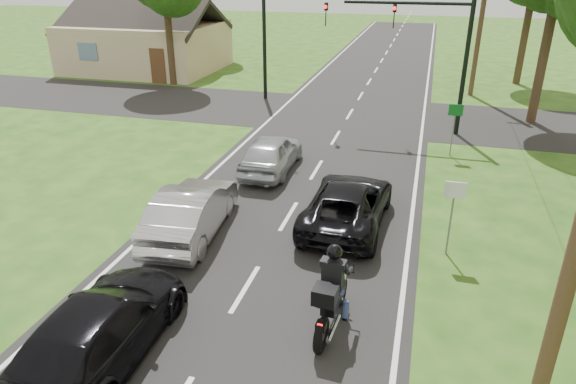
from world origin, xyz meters
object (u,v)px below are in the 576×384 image
object	(u,v)px
silver_sedan	(191,211)
utility_pole_far	(484,3)
dark_suv	(348,203)
sign_white	(454,201)
dark_car_behind	(100,328)
traffic_signal	(424,39)
sign_green	(455,117)
motorcycle_rider	(332,297)
silver_suv	(271,153)

from	to	relation	value
silver_sedan	utility_pole_far	size ratio (longest dim) A/B	0.45
dark_suv	sign_white	distance (m)	3.19
dark_car_behind	utility_pole_far	bearing A→B (deg)	-110.02
dark_car_behind	sign_white	world-z (taller)	sign_white
traffic_signal	sign_white	xyz separation A→B (m)	(1.36, -11.02, -2.54)
dark_suv	sign_white	size ratio (longest dim) A/B	2.25
silver_sedan	utility_pole_far	distance (m)	22.02
dark_suv	traffic_signal	distance (m)	10.69
sign_white	sign_green	world-z (taller)	same
silver_sedan	traffic_signal	distance (m)	13.55
dark_suv	silver_sedan	xyz separation A→B (m)	(-4.21, -1.80, 0.07)
silver_sedan	sign_white	bearing A→B (deg)	-179.22
motorcycle_rider	traffic_signal	xyz separation A→B (m)	(1.08, 14.86, 3.34)
dark_suv	silver_suv	world-z (taller)	silver_suv
silver_sedan	traffic_signal	world-z (taller)	traffic_signal
sign_green	sign_white	bearing A→B (deg)	-91.43
motorcycle_rider	sign_green	size ratio (longest dim) A/B	1.11
sign_white	dark_car_behind	bearing A→B (deg)	-138.25
dark_suv	dark_car_behind	world-z (taller)	dark_car_behind
dark_suv	dark_car_behind	bearing A→B (deg)	63.61
motorcycle_rider	dark_car_behind	distance (m)	4.68
motorcycle_rider	traffic_signal	distance (m)	15.26
silver_suv	traffic_signal	world-z (taller)	traffic_signal
utility_pole_far	sign_white	xyz separation A→B (m)	(-1.50, -19.02, -3.49)
motorcycle_rider	dark_suv	xyz separation A→B (m)	(-0.44, 4.86, -0.12)
silver_sedan	sign_green	bearing A→B (deg)	-135.21
dark_suv	traffic_signal	bearing A→B (deg)	-96.61
motorcycle_rider	utility_pole_far	world-z (taller)	utility_pole_far
dark_car_behind	sign_green	xyz separation A→B (m)	(6.83, 13.91, 0.89)
motorcycle_rider	utility_pole_far	distance (m)	23.59
sign_green	silver_sedan	bearing A→B (deg)	-129.69
traffic_signal	dark_car_behind	bearing A→B (deg)	-107.27
silver_sedan	sign_green	xyz separation A→B (m)	(7.29, 8.78, 0.85)
motorcycle_rider	dark_suv	world-z (taller)	motorcycle_rider
motorcycle_rider	sign_green	world-z (taller)	sign_green
silver_sedan	dark_car_behind	size ratio (longest dim) A/B	0.93
silver_suv	sign_white	bearing A→B (deg)	143.85
traffic_signal	utility_pole_far	world-z (taller)	utility_pole_far
silver_sedan	utility_pole_far	xyz separation A→B (m)	(8.59, 19.80, 4.34)
sign_green	motorcycle_rider	bearing A→B (deg)	-102.56
dark_suv	utility_pole_far	bearing A→B (deg)	-101.67
dark_suv	silver_suv	distance (m)	4.91
silver_suv	traffic_signal	distance (m)	8.86
silver_sedan	sign_green	distance (m)	11.44
silver_sedan	silver_suv	world-z (taller)	silver_sedan
utility_pole_far	sign_white	world-z (taller)	utility_pole_far
motorcycle_rider	sign_green	xyz separation A→B (m)	(2.64, 11.84, 0.80)
motorcycle_rider	utility_pole_far	xyz separation A→B (m)	(3.94, 22.86, 4.28)
motorcycle_rider	traffic_signal	bearing A→B (deg)	90.23
sign_white	traffic_signal	bearing A→B (deg)	97.05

